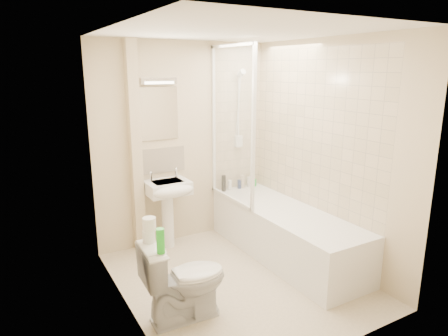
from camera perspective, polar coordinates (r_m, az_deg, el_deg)
floor at (r=4.21m, az=1.92°, el=-15.62°), size 2.50×2.50×0.00m
wall_back at (r=4.85m, az=-5.74°, el=3.47°), size 2.20×0.02×2.40m
wall_left at (r=3.34m, az=-14.20°, el=-1.77°), size 0.02×2.50×2.40m
wall_right at (r=4.43m, az=14.26°, el=2.10°), size 0.02×2.50×2.40m
ceiling at (r=3.67m, az=2.25°, el=18.96°), size 2.20×2.50×0.02m
tile_back at (r=5.15m, az=1.93°, el=6.68°), size 0.70×0.01×1.75m
tile_right at (r=4.53m, az=12.57°, el=5.34°), size 0.01×2.10×1.75m
pipe_boxing at (r=4.58m, az=-12.53°, el=2.58°), size 0.12×0.12×2.40m
splashback at (r=4.76m, az=-9.04°, el=1.07°), size 0.60×0.02×0.30m
mirror at (r=4.67m, az=-9.29°, el=7.66°), size 0.46×0.01×0.60m
strip_light at (r=4.62m, az=-9.37°, el=12.20°), size 0.42×0.07×0.07m
bathtub at (r=4.62m, az=8.66°, el=-8.98°), size 0.70×2.10×0.55m
shower_screen at (r=4.60m, az=1.09°, el=6.11°), size 0.04×0.92×1.80m
shower_fixture at (r=5.10m, az=2.19°, el=7.97°), size 0.10×0.16×0.99m
pedestal_sink at (r=4.65m, az=-7.86°, el=-3.93°), size 0.49×0.46×0.94m
bottle_black_a at (r=5.12m, az=-0.04°, el=-2.19°), size 0.06×0.06×0.21m
bottle_white_a at (r=5.17m, az=0.81°, el=-2.45°), size 0.05×0.05×0.13m
bottle_blue at (r=5.25m, az=2.21°, el=-2.31°), size 0.05×0.05×0.11m
bottle_cream at (r=5.26m, az=2.63°, el=-1.95°), size 0.06×0.06×0.17m
bottle_white_b at (r=5.32m, az=3.59°, el=-1.98°), size 0.06×0.06×0.13m
bottle_green at (r=5.37m, az=4.30°, el=-2.08°), size 0.07×0.07×0.09m
toilet at (r=3.50m, az=-5.65°, el=-15.54°), size 0.47×0.74×0.72m
toilet_roll_lower at (r=3.31m, az=-10.69°, el=-9.55°), size 0.10×0.10×0.10m
toilet_roll_upper at (r=3.28m, az=-10.63°, el=-7.87°), size 0.11×0.11×0.11m
green_bottle at (r=3.10m, az=-9.06°, el=-10.24°), size 0.06×0.06×0.20m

